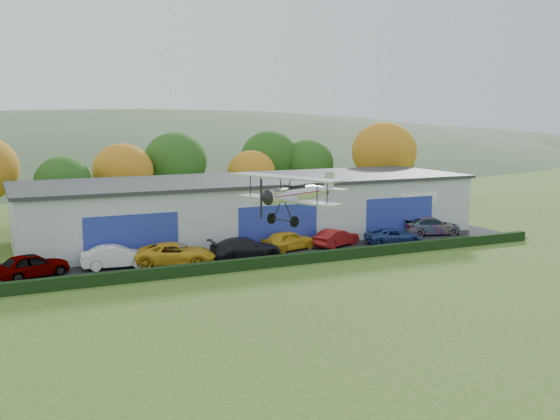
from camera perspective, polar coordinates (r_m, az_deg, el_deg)
name	(u,v)px	position (r m, az deg, el deg)	size (l,w,h in m)	color
ground	(374,341)	(32.09, 8.31, -11.48)	(300.00, 300.00, 0.00)	#3D5C1D
apron	(261,252)	(51.36, -1.72, -3.79)	(48.00, 9.00, 0.05)	black
hedge	(287,260)	(47.00, 0.58, -4.47)	(46.00, 0.60, 0.80)	black
hangar	(251,207)	(58.00, -2.61, 0.25)	(40.60, 12.60, 5.30)	#B2B7BC
tree_belt	(168,166)	(68.31, -9.90, 3.86)	(75.70, 13.22, 10.12)	#3D2614
distant_hills	(43,214)	(167.37, -20.33, -0.35)	(430.00, 196.00, 56.00)	#4C6642
car_0	(32,265)	(46.49, -21.17, -4.58)	(1.95, 4.86, 1.66)	gray
car_1	(116,257)	(47.47, -14.32, -4.03)	(1.71, 4.91, 1.62)	silver
car_2	(176,254)	(47.53, -9.25, -3.86)	(2.69, 5.83, 1.62)	gold
car_3	(245,248)	(48.96, -3.09, -3.40)	(2.27, 5.58, 1.62)	black
car_4	(289,240)	(51.95, 0.76, -2.71)	(1.90, 4.72, 1.61)	gold
car_5	(336,238)	(53.68, 5.02, -2.47)	(1.54, 4.41, 1.45)	maroon
car_6	(393,236)	(55.29, 10.02, -2.30)	(2.22, 4.81, 1.34)	navy
car_7	(431,226)	(60.35, 13.27, -1.38)	(2.25, 5.54, 1.61)	gray
biplane	(296,192)	(33.22, 1.44, 1.60)	(5.92, 6.54, 2.50)	silver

